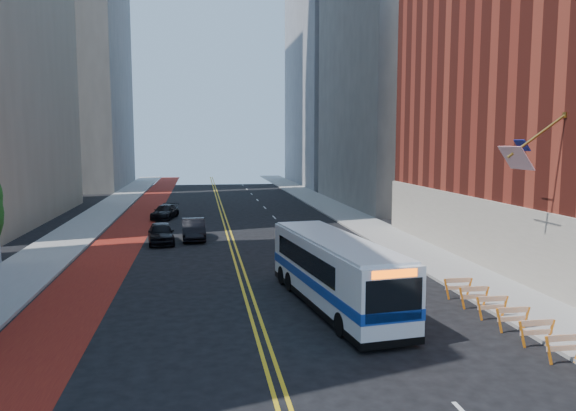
% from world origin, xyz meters
% --- Properties ---
extents(ground, '(160.00, 160.00, 0.00)m').
position_xyz_m(ground, '(0.00, 0.00, 0.00)').
color(ground, black).
rests_on(ground, ground).
extents(sidewalk_left, '(4.00, 140.00, 0.15)m').
position_xyz_m(sidewalk_left, '(-12.00, 30.00, 0.07)').
color(sidewalk_left, gray).
rests_on(sidewalk_left, ground).
extents(sidewalk_right, '(4.00, 140.00, 0.15)m').
position_xyz_m(sidewalk_right, '(12.00, 30.00, 0.07)').
color(sidewalk_right, gray).
rests_on(sidewalk_right, ground).
extents(bus_lane_paint, '(3.60, 140.00, 0.01)m').
position_xyz_m(bus_lane_paint, '(-8.10, 30.00, 0.00)').
color(bus_lane_paint, maroon).
rests_on(bus_lane_paint, ground).
extents(center_line_inner, '(0.14, 140.00, 0.01)m').
position_xyz_m(center_line_inner, '(-0.18, 30.00, 0.00)').
color(center_line_inner, gold).
rests_on(center_line_inner, ground).
extents(center_line_outer, '(0.14, 140.00, 0.01)m').
position_xyz_m(center_line_outer, '(0.18, 30.00, 0.00)').
color(center_line_outer, gold).
rests_on(center_line_outer, ground).
extents(lane_dashes, '(0.14, 98.20, 0.01)m').
position_xyz_m(lane_dashes, '(4.80, 38.00, 0.01)').
color(lane_dashes, silver).
rests_on(lane_dashes, ground).
extents(midrise_right_near, '(18.00, 26.00, 40.00)m').
position_xyz_m(midrise_right_near, '(23.00, 48.00, 20.00)').
color(midrise_right_near, slate).
rests_on(midrise_right_near, ground).
extents(midrise_right_far, '(20.00, 28.00, 55.00)m').
position_xyz_m(midrise_right_far, '(24.00, 78.00, 27.50)').
color(midrise_right_far, gray).
rests_on(midrise_right_far, ground).
extents(construction_barriers, '(1.42, 10.91, 1.00)m').
position_xyz_m(construction_barriers, '(9.60, 3.42, 0.68)').
color(construction_barriers, orange).
rests_on(construction_barriers, ground).
extents(transit_bus, '(3.93, 11.54, 3.11)m').
position_xyz_m(transit_bus, '(3.61, 8.63, 1.62)').
color(transit_bus, silver).
rests_on(transit_bus, ground).
extents(car_a, '(2.23, 4.62, 1.52)m').
position_xyz_m(car_a, '(-5.04, 25.56, 0.76)').
color(car_a, black).
rests_on(car_a, ground).
extents(car_b, '(1.86, 4.79, 1.56)m').
position_xyz_m(car_b, '(-2.75, 26.82, 0.78)').
color(car_b, black).
rests_on(car_b, ground).
extents(car_c, '(2.81, 4.80, 1.31)m').
position_xyz_m(car_c, '(-5.54, 38.71, 0.65)').
color(car_c, black).
rests_on(car_c, ground).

